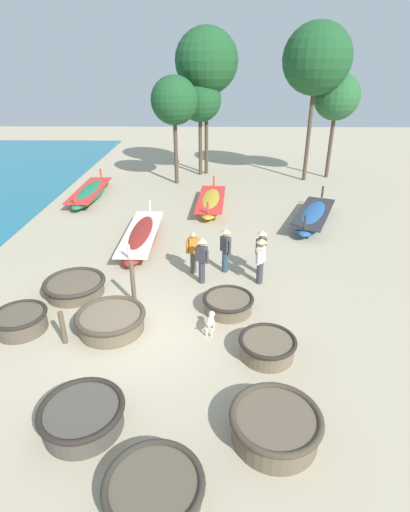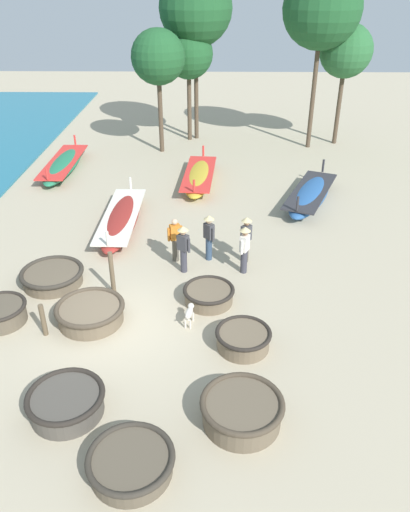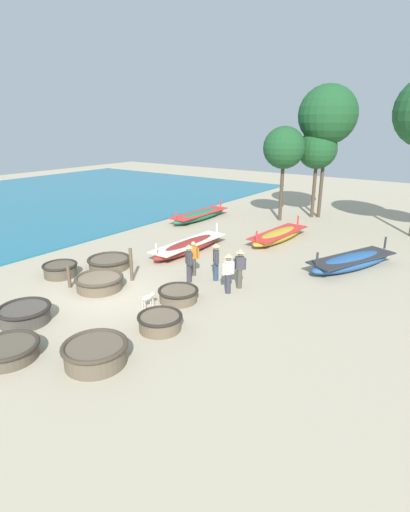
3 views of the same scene
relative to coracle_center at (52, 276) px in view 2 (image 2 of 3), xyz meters
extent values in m
plane|color=tan|center=(2.34, -2.02, -0.27)|extent=(80.00, 80.00, 0.00)
cylinder|color=brown|center=(0.00, 0.00, -0.06)|extent=(1.85, 1.85, 0.42)
torus|color=#332D26|center=(0.00, 0.00, 0.15)|extent=(2.00, 2.00, 0.15)
cylinder|color=brown|center=(5.75, -5.53, 0.01)|extent=(1.73, 1.73, 0.57)
torus|color=#42382B|center=(5.75, -5.53, 0.30)|extent=(1.86, 1.86, 0.14)
cylinder|color=brown|center=(4.98, -0.95, -0.05)|extent=(1.44, 1.44, 0.44)
torus|color=#28231E|center=(4.98, -0.95, 0.17)|extent=(1.56, 1.56, 0.12)
cylinder|color=brown|center=(1.64, -1.95, -0.03)|extent=(1.83, 1.83, 0.49)
torus|color=#42382B|center=(1.64, -1.95, 0.22)|extent=(1.97, 1.97, 0.15)
cylinder|color=brown|center=(5.91, -3.01, -0.03)|extent=(1.38, 1.38, 0.48)
torus|color=#28231E|center=(5.91, -3.01, 0.21)|extent=(1.49, 1.49, 0.11)
cylinder|color=brown|center=(3.50, -6.84, -0.06)|extent=(1.65, 1.65, 0.41)
torus|color=#332D26|center=(3.50, -6.84, 0.14)|extent=(1.78, 1.78, 0.13)
cylinder|color=brown|center=(-0.90, -2.01, -0.01)|extent=(1.39, 1.39, 0.52)
cylinder|color=#4C473F|center=(1.83, -5.33, -0.02)|extent=(1.64, 1.64, 0.51)
torus|color=#28231E|center=(1.83, -5.33, 0.24)|extent=(1.77, 1.77, 0.13)
ellipsoid|color=#285693|center=(9.25, 6.54, 0.05)|extent=(3.15, 5.18, 0.65)
cube|color=#2D2D33|center=(9.25, 6.54, 0.26)|extent=(3.04, 4.82, 0.06)
cylinder|color=#2D2D33|center=(10.14, 8.69, 0.62)|extent=(0.10, 0.10, 0.58)
cylinder|color=#2D2D33|center=(8.35, 4.38, 0.62)|extent=(0.10, 0.10, 0.58)
ellipsoid|color=maroon|center=(1.53, 4.15, 0.02)|extent=(1.28, 5.50, 0.57)
cube|color=silver|center=(1.53, 4.15, 0.20)|extent=(1.32, 5.06, 0.06)
cylinder|color=silver|center=(1.55, 6.67, 0.51)|extent=(0.10, 0.10, 0.51)
cylinder|color=silver|center=(1.50, 1.62, 0.51)|extent=(0.10, 0.10, 0.51)
ellipsoid|color=#237551|center=(-2.35, 10.29, 0.01)|extent=(1.26, 5.62, 0.57)
cube|color=red|center=(-2.35, 10.29, 0.19)|extent=(1.31, 5.17, 0.06)
cylinder|color=red|center=(-2.35, 12.87, 0.50)|extent=(0.10, 0.10, 0.51)
cylinder|color=red|center=(-2.35, 7.70, 0.50)|extent=(0.10, 0.10, 0.51)
ellipsoid|color=gold|center=(4.43, 8.72, 0.02)|extent=(1.60, 5.14, 0.58)
cube|color=red|center=(4.43, 8.72, 0.21)|extent=(1.62, 4.74, 0.06)
cylinder|color=red|center=(4.58, 11.05, 0.52)|extent=(0.10, 0.10, 0.52)
cylinder|color=red|center=(4.28, 6.39, 0.52)|extent=(0.10, 0.10, 0.52)
cylinder|color=#383842|center=(6.11, 0.78, 0.14)|extent=(0.22, 0.22, 0.82)
cube|color=silver|center=(6.11, 0.78, 0.82)|extent=(0.35, 0.40, 0.54)
sphere|color=#A37556|center=(6.11, 0.78, 1.20)|extent=(0.20, 0.20, 0.20)
cylinder|color=silver|center=(6.22, 0.98, 0.77)|extent=(0.09, 0.09, 0.48)
cylinder|color=silver|center=(6.01, 0.59, 0.77)|extent=(0.09, 0.09, 0.48)
cone|color=#D1BC84|center=(6.11, 0.78, 1.33)|extent=(0.36, 0.36, 0.14)
cylinder|color=#4C473D|center=(6.20, 1.49, 0.14)|extent=(0.22, 0.22, 0.82)
cube|color=#3D3D42|center=(6.20, 1.49, 0.82)|extent=(0.40, 0.39, 0.54)
sphere|color=#A37556|center=(6.20, 1.49, 1.20)|extent=(0.20, 0.20, 0.20)
cylinder|color=#3D3D42|center=(6.05, 1.34, 0.77)|extent=(0.09, 0.09, 0.48)
cylinder|color=#3D3D42|center=(6.36, 1.65, 0.77)|extent=(0.09, 0.09, 0.48)
cone|color=#D1BC84|center=(6.20, 1.49, 1.33)|extent=(0.36, 0.36, 0.14)
cylinder|color=#383842|center=(4.14, 0.79, 0.14)|extent=(0.22, 0.22, 0.82)
cube|color=#3D3D42|center=(4.14, 0.79, 0.82)|extent=(0.40, 0.37, 0.54)
sphere|color=tan|center=(4.14, 0.79, 1.20)|extent=(0.20, 0.20, 0.20)
cylinder|color=#3D3D42|center=(3.95, 0.91, 0.77)|extent=(0.09, 0.09, 0.48)
cylinder|color=#3D3D42|center=(4.32, 0.68, 0.77)|extent=(0.09, 0.09, 0.48)
cone|color=#D1BC84|center=(4.14, 0.79, 1.33)|extent=(0.36, 0.36, 0.14)
cylinder|color=#2D425B|center=(4.96, 1.61, 0.14)|extent=(0.22, 0.22, 0.82)
cube|color=#3D3D42|center=(4.96, 1.61, 0.82)|extent=(0.39, 0.40, 0.54)
sphere|color=#DBB28E|center=(4.96, 1.61, 1.20)|extent=(0.20, 0.20, 0.20)
cylinder|color=#3D3D42|center=(5.10, 1.45, 0.77)|extent=(0.09, 0.09, 0.48)
cylinder|color=#3D3D42|center=(4.81, 1.78, 0.77)|extent=(0.09, 0.09, 0.48)
cone|color=#D1BC84|center=(4.96, 1.61, 1.33)|extent=(0.36, 0.36, 0.14)
cylinder|color=#4C473D|center=(3.82, 1.52, 0.14)|extent=(0.22, 0.22, 0.82)
cube|color=orange|center=(3.82, 1.52, 0.82)|extent=(0.40, 0.33, 0.54)
sphere|color=#DBB28E|center=(3.82, 1.52, 1.20)|extent=(0.20, 0.20, 0.20)
cylinder|color=orange|center=(3.61, 1.43, 0.77)|extent=(0.09, 0.09, 0.48)
cylinder|color=orange|center=(4.02, 1.60, 0.77)|extent=(0.09, 0.09, 0.48)
ellipsoid|color=beige|center=(4.44, -2.05, 0.12)|extent=(0.29, 0.55, 0.22)
sphere|color=beige|center=(4.48, -1.81, 0.19)|extent=(0.18, 0.18, 0.18)
cylinder|color=beige|center=(4.39, -2.30, 0.18)|extent=(0.08, 0.21, 0.16)
cylinder|color=beige|center=(4.40, -1.86, -0.13)|extent=(0.06, 0.06, 0.28)
cylinder|color=beige|center=(4.54, -1.89, -0.13)|extent=(0.06, 0.06, 0.28)
cylinder|color=beige|center=(4.34, -2.22, -0.13)|extent=(0.06, 0.06, 0.28)
cylinder|color=beige|center=(4.48, -2.24, -0.13)|extent=(0.06, 0.06, 0.28)
cylinder|color=brown|center=(2.04, -0.53, 0.45)|extent=(0.14, 0.14, 1.45)
cylinder|color=brown|center=(0.51, -2.57, 0.22)|extent=(0.14, 0.14, 0.98)
cylinder|color=#4C3D2D|center=(10.43, 14.30, 2.56)|extent=(0.24, 0.24, 5.66)
sphere|color=#1E5128|center=(10.43, 14.30, 6.78)|extent=(3.96, 3.96, 3.96)
cylinder|color=#4C3D2D|center=(3.70, 15.61, 1.63)|extent=(0.24, 0.24, 3.80)
sphere|color=#1E5128|center=(3.70, 15.61, 4.46)|extent=(2.66, 2.66, 2.66)
cylinder|color=#4C3D2D|center=(4.09, 15.90, 2.52)|extent=(0.24, 0.24, 5.58)
sphere|color=#1E5128|center=(4.09, 15.90, 6.67)|extent=(3.90, 3.90, 3.90)
cylinder|color=#4C3D2D|center=(2.26, 13.39, 1.69)|extent=(0.24, 0.24, 3.93)
sphere|color=#1E5128|center=(2.26, 13.39, 4.62)|extent=(2.75, 2.75, 2.75)
cylinder|color=#4C3D2D|center=(12.06, 15.03, 1.73)|extent=(0.24, 0.24, 4.00)
sphere|color=#286033|center=(12.06, 15.03, 4.72)|extent=(2.80, 2.80, 2.80)
camera|label=1|loc=(4.45, -11.22, 6.58)|focal=28.00mm
camera|label=2|loc=(5.07, -13.30, 8.45)|focal=35.00mm
camera|label=3|loc=(13.97, -11.61, 6.22)|focal=28.00mm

